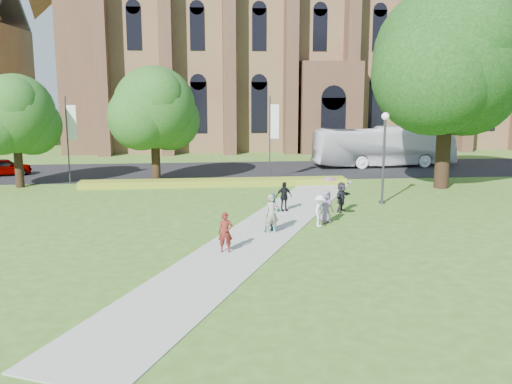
{
  "coord_description": "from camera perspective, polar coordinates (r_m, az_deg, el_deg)",
  "views": [
    {
      "loc": [
        -2.99,
        -24.99,
        6.82
      ],
      "look_at": [
        -0.26,
        2.34,
        1.6
      ],
      "focal_mm": 40.0,
      "sensor_mm": 36.0,
      "label": 1
    }
  ],
  "objects": [
    {
      "name": "tour_coach",
      "position": [
        48.92,
        12.64,
        4.46
      ],
      "size": [
        11.98,
        3.43,
        3.3
      ],
      "primitive_type": "imported",
      "rotation": [
        0.0,
        0.0,
        1.63
      ],
      "color": "white",
      "rests_on": "road"
    },
    {
      "name": "banner_pole_0",
      "position": [
        40.65,
        1.55,
        5.92
      ],
      "size": [
        0.7,
        0.1,
        6.0
      ],
      "color": "#38383D",
      "rests_on": "ground"
    },
    {
      "name": "flower_hedge",
      "position": [
        38.76,
        -4.15,
        0.94
      ],
      "size": [
        18.0,
        1.4,
        0.45
      ],
      "primitive_type": "cube",
      "color": "#ADB323",
      "rests_on": "ground"
    },
    {
      "name": "parasol",
      "position": [
        28.4,
        7.37,
        0.77
      ],
      "size": [
        0.79,
        0.79,
        0.58
      ],
      "primitive_type": "imported",
      "rotation": [
        0.0,
        0.0,
        0.21
      ],
      "color": "#ECA6B1",
      "rests_on": "pedestrian_4"
    },
    {
      "name": "pedestrian_6",
      "position": [
        26.18,
        1.6,
        -2.21
      ],
      "size": [
        0.75,
        0.59,
        1.81
      ],
      "primitive_type": "imported",
      "rotation": [
        0.0,
        0.0,
        0.26
      ],
      "color": "gray",
      "rests_on": "footpath"
    },
    {
      "name": "street_tree_0",
      "position": [
        40.84,
        -22.98,
        7.19
      ],
      "size": [
        5.2,
        5.2,
        7.5
      ],
      "color": "#332114",
      "rests_on": "ground"
    },
    {
      "name": "streetlamp",
      "position": [
        33.37,
        12.7,
        4.44
      ],
      "size": [
        0.44,
        0.44,
        5.24
      ],
      "color": "#38383D",
      "rests_on": "ground"
    },
    {
      "name": "pedestrian_5",
      "position": [
        31.0,
        8.54,
        -0.47
      ],
      "size": [
        1.3,
        1.46,
        1.61
      ],
      "primitive_type": "imported",
      "rotation": [
        0.0,
        0.0,
        0.9
      ],
      "color": "#28262E",
      "rests_on": "footpath"
    },
    {
      "name": "pedestrian_1",
      "position": [
        26.44,
        1.69,
        -2.08
      ],
      "size": [
        1.11,
        1.05,
        1.82
      ],
      "primitive_type": "imported",
      "rotation": [
        0.0,
        0.0,
        0.56
      ],
      "color": "teal",
      "rests_on": "footpath"
    },
    {
      "name": "banner_pole_1",
      "position": [
        41.3,
        -18.2,
        5.46
      ],
      "size": [
        0.7,
        0.1,
        6.0
      ],
      "color": "#38383D",
      "rests_on": "ground"
    },
    {
      "name": "pedestrian_0",
      "position": [
        23.32,
        -3.07,
        -4.05
      ],
      "size": [
        0.62,
        0.42,
        1.65
      ],
      "primitive_type": "imported",
      "rotation": [
        0.0,
        0.0,
        -0.05
      ],
      "color": "maroon",
      "rests_on": "footpath"
    },
    {
      "name": "large_tree",
      "position": [
        39.41,
        18.71,
        12.46
      ],
      "size": [
        9.6,
        9.6,
        13.2
      ],
      "color": "#332114",
      "rests_on": "ground"
    },
    {
      "name": "pedestrian_2",
      "position": [
        27.57,
        6.42,
        -1.89
      ],
      "size": [
        0.95,
        1.15,
        1.55
      ],
      "primitive_type": "imported",
      "rotation": [
        0.0,
        0.0,
        1.13
      ],
      "color": "white",
      "rests_on": "footpath"
    },
    {
      "name": "cathedral",
      "position": [
        66.29,
        5.86,
        16.05
      ],
      "size": [
        52.6,
        18.25,
        28.0
      ],
      "color": "brown",
      "rests_on": "ground"
    },
    {
      "name": "pedestrian_4",
      "position": [
        28.47,
        7.01,
        -1.44
      ],
      "size": [
        0.93,
        0.81,
        1.6
      ],
      "primitive_type": "imported",
      "rotation": [
        0.0,
        0.0,
        0.48
      ],
      "color": "gray",
      "rests_on": "footpath"
    },
    {
      "name": "pedestrian_3",
      "position": [
        30.8,
        2.81,
        -0.45
      ],
      "size": [
        1.01,
        0.63,
        1.6
      ],
      "primitive_type": "imported",
      "rotation": [
        0.0,
        0.0,
        0.27
      ],
      "color": "black",
      "rests_on": "footpath"
    },
    {
      "name": "car_0",
      "position": [
        46.96,
        -23.86,
        2.32
      ],
      "size": [
        4.1,
        2.56,
        1.3
      ],
      "primitive_type": "imported",
      "rotation": [
        0.0,
        0.0,
        1.86
      ],
      "color": "gray",
      "rests_on": "road"
    },
    {
      "name": "road",
      "position": [
        45.6,
        -1.87,
        2.17
      ],
      "size": [
        160.0,
        10.0,
        0.02
      ],
      "primitive_type": "cube",
      "color": "black",
      "rests_on": "ground"
    },
    {
      "name": "street_tree_1",
      "position": [
        39.63,
        -10.15,
        8.29
      ],
      "size": [
        5.6,
        5.6,
        8.05
      ],
      "color": "#332114",
      "rests_on": "ground"
    },
    {
      "name": "footpath",
      "position": [
        27.03,
        0.84,
        -3.81
      ],
      "size": [
        15.58,
        28.54,
        0.04
      ],
      "primitive_type": "cube",
      "rotation": [
        0.0,
        0.0,
        -0.44
      ],
      "color": "#B2B2A8",
      "rests_on": "ground"
    },
    {
      "name": "ground",
      "position": [
        26.07,
        1.09,
        -4.4
      ],
      "size": [
        160.0,
        160.0,
        0.0
      ],
      "primitive_type": "plane",
      "color": "#3F601C",
      "rests_on": "ground"
    }
  ]
}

